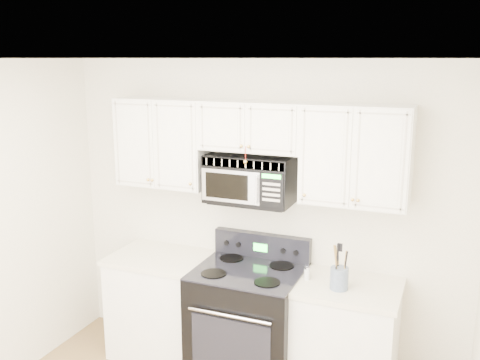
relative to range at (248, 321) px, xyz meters
The scene contains 9 objects.
room 1.61m from the range, 91.50° to the right, with size 3.51×3.51×2.61m.
base_cabinet_left 0.84m from the range, behind, with size 0.86×0.65×0.92m.
base_cabinet_right 0.77m from the range, ahead, with size 0.86×0.65×0.92m.
range is the anchor object (origin of this frame).
upper_cabinets 1.46m from the range, 100.73° to the left, with size 2.44×0.37×0.75m.
microwave 1.18m from the range, 109.40° to the left, with size 0.71×0.40×0.39m.
utensil_crock 0.91m from the range, ahead, with size 0.14×0.14×0.36m.
shaker_salt 0.68m from the range, ahead, with size 0.04×0.04×0.10m.
shaker_pepper 0.68m from the range, ahead, with size 0.04×0.04×0.10m.
Camera 1 is at (1.51, -2.37, 2.60)m, focal length 40.00 mm.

